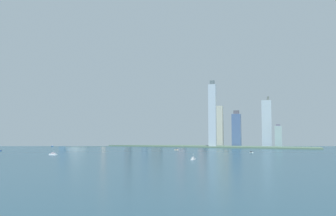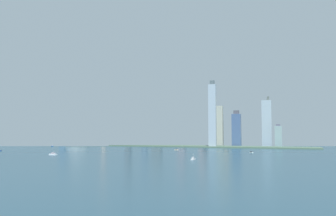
{
  "view_description": "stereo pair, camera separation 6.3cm",
  "coord_description": "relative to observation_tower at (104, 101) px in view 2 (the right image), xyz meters",
  "views": [
    {
      "loc": [
        305.71,
        -469.62,
        48.3
      ],
      "look_at": [
        6.77,
        465.56,
        109.29
      ],
      "focal_mm": 36.95,
      "sensor_mm": 36.0,
      "label": 1
    },
    {
      "loc": [
        305.77,
        -469.6,
        48.3
      ],
      "look_at": [
        6.77,
        465.56,
        109.29
      ],
      "focal_mm": 36.95,
      "sensor_mm": 36.0,
      "label": 2
    }
  ],
  "objects": [
    {
      "name": "boat_5",
      "position": [
        385.48,
        -419.83,
        -135.22
      ],
      "size": [
        5.3,
        11.4,
        9.83
      ],
      "rotation": [
        0.0,
        0.0,
        4.61
      ],
      "color": "white",
      "rests_on": "ground"
    },
    {
      "name": "waterfront_pier",
      "position": [
        210.29,
        -22.71,
        -135.22
      ],
      "size": [
        815.19,
        64.88,
        3.38
      ],
      "primitive_type": "cube",
      "color": "#4F6C57",
      "rests_on": "ground"
    },
    {
      "name": "skyscraper_5",
      "position": [
        403.52,
        24.9,
        -89.17
      ],
      "size": [
        24.62,
        23.11,
        101.68
      ],
      "color": "#445E89",
      "rests_on": "ground"
    },
    {
      "name": "ground_plane",
      "position": [
        210.29,
        -490.23,
        -136.91
      ],
      "size": [
        6000.0,
        6000.0,
        0.0
      ],
      "primitive_type": "plane",
      "color": "#254657"
    },
    {
      "name": "boat_0",
      "position": [
        461.68,
        -224.34,
        -135.68
      ],
      "size": [
        8.73,
        10.65,
        3.42
      ],
      "rotation": [
        0.0,
        0.0,
        5.31
      ],
      "color": "white",
      "rests_on": "ground"
    },
    {
      "name": "boat_3",
      "position": [
        288.32,
        -183.5,
        -135.79
      ],
      "size": [
        9.97,
        7.85,
        3.07
      ],
      "rotation": [
        0.0,
        0.0,
        0.57
      ],
      "color": "beige",
      "rests_on": "ground"
    },
    {
      "name": "skyscraper_10",
      "position": [
        353.37,
        35.04,
        -78.83
      ],
      "size": [
        22.01,
        19.08,
        116.17
      ],
      "color": "#AEB2A2",
      "rests_on": "ground"
    },
    {
      "name": "skyscraper_0",
      "position": [
        171.92,
        9.04,
        -92.03
      ],
      "size": [
        27.83,
        20.87,
        89.76
      ],
      "color": "slate",
      "rests_on": "ground"
    },
    {
      "name": "skyscraper_8",
      "position": [
        365.08,
        66.55,
        -61.21
      ],
      "size": [
        20.59,
        23.66,
        158.37
      ],
      "color": "#BCB193",
      "rests_on": "ground"
    },
    {
      "name": "skyscraper_4",
      "position": [
        347.08,
        -38.77,
        -50.08
      ],
      "size": [
        20.0,
        13.49,
        180.33
      ],
      "color": "#A5B8C7",
      "rests_on": "ground"
    },
    {
      "name": "airplane",
      "position": [
        154.83,
        -6.72,
        76.12
      ],
      "size": [
        21.25,
        24.09,
        7.24
      ],
      "rotation": [
        0.0,
        0.0,
        4.29
      ],
      "color": "silver"
    },
    {
      "name": "boat_1",
      "position": [
        -94.66,
        -125.78,
        -135.51
      ],
      "size": [
        13.14,
        12.93,
        8.37
      ],
      "rotation": [
        0.0,
        0.0,
        2.37
      ],
      "color": "navy",
      "rests_on": "ground"
    },
    {
      "name": "skyscraper_13",
      "position": [
        515.15,
        60.87,
        -106.99
      ],
      "size": [
        19.17,
        15.09,
        62.65
      ],
      "color": "#8BA8A8",
      "rests_on": "ground"
    },
    {
      "name": "skyscraper_2",
      "position": [
        114.53,
        55.65,
        -81.41
      ],
      "size": [
        16.46,
        16.57,
        115.42
      ],
      "color": "slate",
      "rests_on": "ground"
    },
    {
      "name": "skyscraper_3",
      "position": [
        80.14,
        5.18,
        -69.14
      ],
      "size": [
        15.66,
        20.76,
        139.31
      ],
      "color": "slate",
      "rests_on": "ground"
    },
    {
      "name": "observation_tower",
      "position": [
        0.0,
        0.0,
        0.0
      ],
      "size": [
        32.36,
        32.36,
        307.87
      ],
      "color": "beige",
      "rests_on": "ground"
    },
    {
      "name": "skyscraper_6",
      "position": [
        -114.9,
        -37.61,
        -98.29
      ],
      "size": [
        20.3,
        27.62,
        82.78
      ],
      "color": "#617FA5",
      "rests_on": "ground"
    },
    {
      "name": "skyscraper_9",
      "position": [
        54.43,
        51.87,
        -58.72
      ],
      "size": [
        14.43,
        17.23,
        156.38
      ],
      "color": "#879FC2",
      "rests_on": "ground"
    },
    {
      "name": "skyscraper_11",
      "position": [
        299.78,
        58.38,
        -66.24
      ],
      "size": [
        22.95,
        18.67,
        145.71
      ],
      "color": "#AA8E8B",
      "rests_on": "ground"
    },
    {
      "name": "skyscraper_12",
      "position": [
        -108.56,
        25.28,
        -110.11
      ],
      "size": [
        19.77,
        15.37,
        53.61
      ],
      "color": "#ADBED2",
      "rests_on": "ground"
    },
    {
      "name": "skyscraper_7",
      "position": [
        233.57,
        59.29,
        -81.0
      ],
      "size": [
        22.99,
        20.48,
        116.51
      ],
      "color": "#A98C91",
      "rests_on": "ground"
    },
    {
      "name": "boat_4",
      "position": [
        109.04,
        -400.79,
        -135.24
      ],
      "size": [
        16.38,
        7.57,
        7.71
      ],
      "rotation": [
        0.0,
        0.0,
        2.99
      ],
      "color": "white",
      "rests_on": "ground"
    },
    {
      "name": "skyscraper_1",
      "position": [
        483.73,
        83.27,
        -68.41
      ],
      "size": [
        27.13,
        22.7,
        144.05
      ],
      "color": "#A2B7C4",
      "rests_on": "ground"
    },
    {
      "name": "stadium_dome",
      "position": [
        -87.53,
        -13.99,
        -125.17
      ],
      "size": [
        78.33,
        78.33,
        46.91
      ],
      "color": "slate",
      "rests_on": "ground"
    }
  ]
}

